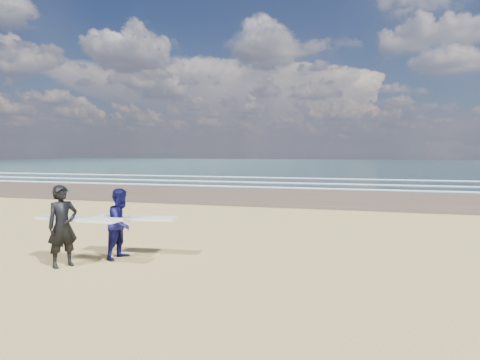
% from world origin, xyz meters
% --- Properties ---
extents(ocean, '(220.00, 100.00, 0.02)m').
position_xyz_m(ocean, '(20.00, 72.00, 0.01)').
color(ocean, '#182E36').
rests_on(ocean, ground).
extents(surfer_near, '(2.22, 1.08, 1.98)m').
position_xyz_m(surfer_near, '(-0.09, 0.27, 1.00)').
color(surfer_near, black).
rests_on(surfer_near, ground).
extents(surfer_far, '(2.24, 1.22, 1.82)m').
position_xyz_m(surfer_far, '(0.82, 1.36, 0.92)').
color(surfer_far, '#0C0B40').
rests_on(surfer_far, ground).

